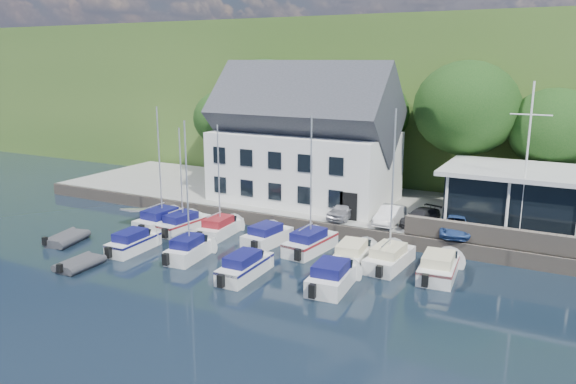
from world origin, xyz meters
name	(u,v)px	position (x,y,z in m)	size (l,w,h in m)	color
ground	(284,302)	(0.00, 0.00, 0.00)	(180.00, 180.00, 0.00)	black
quay	(390,212)	(0.00, 17.50, 0.50)	(60.00, 13.00, 1.00)	gray
quay_face	(360,235)	(0.00, 11.00, 0.50)	(60.00, 0.30, 1.00)	#6B6055
hillside	(489,89)	(0.00, 62.00, 8.00)	(160.00, 75.00, 16.00)	#385821
field_patch	(560,31)	(8.00, 70.00, 16.15)	(50.00, 30.00, 0.30)	#555C2E
harbor_building	(304,146)	(-7.00, 16.50, 5.35)	(14.40, 8.20, 8.70)	white
club_pavilion	(546,201)	(11.00, 16.00, 3.05)	(13.20, 7.20, 4.10)	black
seawall	(556,245)	(12.00, 11.40, 1.60)	(18.00, 0.50, 1.20)	#6B6055
gangway	(154,218)	(-16.50, 9.00, 0.00)	(1.20, 6.00, 1.40)	silver
car_silver	(344,209)	(-1.94, 12.83, 1.62)	(1.47, 3.66, 1.25)	#BBBBC0
car_white	(390,215)	(1.41, 12.97, 1.62)	(1.32, 3.79, 1.25)	silver
car_dgrey	(420,217)	(3.35, 13.74, 1.54)	(1.52, 3.74, 1.09)	#28292D
car_blue	(456,225)	(6.00, 12.65, 1.64)	(1.47, 3.73, 1.28)	navy
flagpole	(526,164)	(9.82, 13.05, 5.97)	(2.38, 0.20, 9.93)	white
tree_0	(225,133)	(-18.27, 21.79, 5.15)	(6.07, 6.07, 8.29)	black
tree_1	(265,121)	(-13.42, 21.24, 6.61)	(8.21, 8.21, 11.21)	black
tree_2	(366,133)	(-3.88, 22.24, 5.92)	(7.20, 7.20, 9.84)	black
tree_3	(465,133)	(4.47, 21.65, 6.57)	(8.15, 8.15, 11.14)	black
tree_4	(552,150)	(10.76, 22.32, 5.59)	(6.71, 6.71, 9.17)	black
boat_r1_0	(160,165)	(-13.96, 7.10, 4.77)	(2.05, 6.31, 9.54)	silver
boat_r1_1	(181,174)	(-12.29, 7.38, 4.22)	(1.81, 6.21, 8.44)	silver
boat_r1_2	(219,178)	(-9.34, 7.81, 4.14)	(1.82, 5.82, 8.28)	silver
boat_r1_3	(267,234)	(-5.38, 7.65, 0.71)	(1.91, 5.51, 1.42)	silver
boat_r1_4	(311,182)	(-2.17, 7.65, 4.62)	(1.91, 6.20, 9.24)	silver
boat_r1_5	(353,252)	(1.04, 7.00, 0.69)	(1.87, 6.06, 1.39)	silver
boat_r1_6	(392,198)	(3.23, 7.41, 4.30)	(1.99, 6.12, 8.59)	silver
boat_r1_7	(439,265)	(6.21, 7.23, 0.72)	(2.08, 5.98, 1.44)	silver
boat_r2_0	(133,240)	(-12.40, 2.38, 0.71)	(1.70, 5.55, 1.41)	silver
boat_r2_1	(187,188)	(-8.28, 2.95, 4.52)	(1.71, 5.34, 9.05)	silver
boat_r2_2	(245,264)	(-3.64, 2.06, 0.73)	(1.68, 6.14, 1.45)	silver
boat_r2_3	(332,274)	(1.46, 2.88, 0.77)	(2.05, 5.63, 1.54)	silver
dinghy_0	(67,237)	(-17.62, 1.53, 0.38)	(1.98, 3.30, 0.77)	#343438
dinghy_1	(80,262)	(-13.10, -1.47, 0.35)	(1.80, 2.99, 0.70)	#343438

